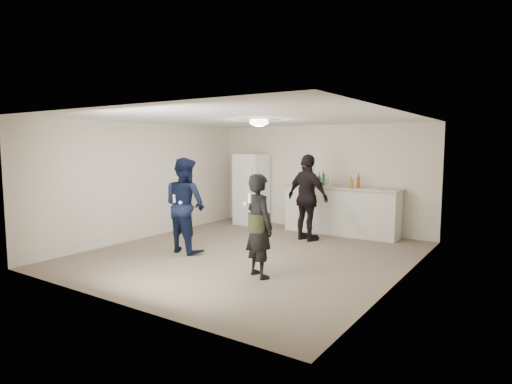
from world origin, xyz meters
The scene contains 21 objects.
floor centered at (0.00, 0.00, 0.00)m, with size 6.00×6.00×0.00m, color #6B5B4C.
ceiling centered at (0.00, 0.00, 2.50)m, with size 6.00×6.00×0.00m, color silver.
wall_back centered at (0.00, 3.00, 1.25)m, with size 6.00×6.00×0.00m, color beige.
wall_front centered at (0.00, -3.00, 1.25)m, with size 6.00×6.00×0.00m, color beige.
wall_left centered at (-2.75, 0.00, 1.25)m, with size 6.00×6.00×0.00m, color beige.
wall_right centered at (2.75, 0.00, 1.25)m, with size 6.00×6.00×0.00m, color beige.
counter centered at (0.68, 2.67, 0.53)m, with size 2.60×0.56×1.05m, color beige.
counter_top centered at (0.68, 2.67, 1.07)m, with size 2.68×0.64×0.04m, color #C4B798.
fridge centered at (-1.74, 2.60, 0.90)m, with size 0.70×0.70×1.80m, color white.
fridge_handle centered at (-1.46, 2.23, 1.30)m, with size 0.02×0.02×0.60m, color silver.
ceiling_dome centered at (0.00, 0.30, 2.45)m, with size 0.36×0.36×0.16m, color white.
shaker centered at (0.13, 2.77, 1.18)m, with size 0.08×0.08×0.17m, color silver.
man centered at (-1.14, -0.51, 0.90)m, with size 0.87×0.68×1.79m, color #0F1B41.
woman centered at (0.89, -1.05, 0.80)m, with size 0.58×0.38×1.60m, color black.
camo_shorts centered at (0.89, -1.05, 0.85)m, with size 0.34×0.34×0.28m, color #353B1B.
spectator centered at (0.35, 1.65, 0.92)m, with size 1.08×0.45×1.84m, color black.
remote_man centered at (-1.14, -0.79, 1.05)m, with size 0.04×0.04×0.15m, color white.
nunchuk_man centered at (-1.02, -0.76, 0.98)m, with size 0.07×0.07×0.07m, color white.
remote_woman centered at (0.89, -1.30, 1.25)m, with size 0.04×0.04×0.15m, color white.
nunchuk_woman centered at (0.79, -1.27, 1.15)m, with size 0.07×0.07×0.07m, color white.
bottle_cluster centered at (0.58, 2.64, 1.20)m, with size 1.06×0.22×0.28m.
Camera 1 is at (4.42, -6.42, 2.01)m, focal length 30.00 mm.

